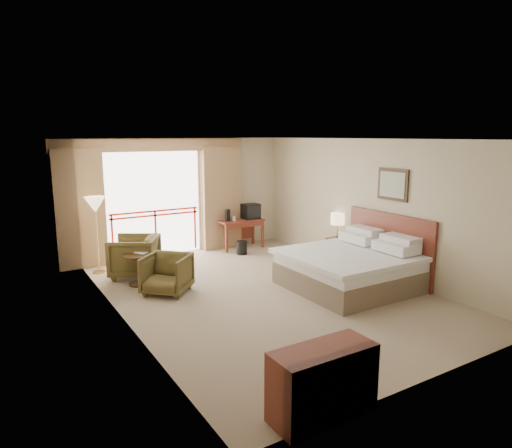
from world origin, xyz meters
TOP-DOWN VIEW (x-y plane):
  - floor at (0.00, 0.00)m, footprint 7.00×7.00m
  - ceiling at (0.00, 0.00)m, footprint 7.00×7.00m
  - wall_back at (0.00, 3.50)m, footprint 5.00×0.00m
  - wall_front at (0.00, -3.50)m, footprint 5.00×0.00m
  - wall_left at (-2.50, 0.00)m, footprint 0.00×7.00m
  - wall_right at (2.50, 0.00)m, footprint 0.00×7.00m
  - balcony_door at (-0.80, 3.48)m, footprint 2.40×0.00m
  - balcony_railing at (-0.80, 3.46)m, footprint 2.09×0.03m
  - curtain_left at (-2.45, 3.35)m, footprint 1.00×0.26m
  - curtain_right at (0.85, 3.35)m, footprint 1.00×0.26m
  - valance at (-0.80, 3.38)m, footprint 4.40×0.22m
  - hvac_vent at (1.30, 3.47)m, footprint 0.50×0.04m
  - bed at (1.50, -0.60)m, footprint 2.13×2.06m
  - headboard at (2.46, -0.60)m, footprint 0.06×2.10m
  - framed_art at (2.47, -0.60)m, footprint 0.04×0.72m
  - nightstand at (2.43, 0.80)m, footprint 0.39×0.46m
  - table_lamp at (2.43, 0.85)m, footprint 0.31×0.31m
  - phone at (2.38, 0.65)m, footprint 0.18×0.14m
  - desk at (1.22, 3.10)m, footprint 1.10×0.53m
  - tv at (1.52, 3.05)m, footprint 0.41×0.33m
  - coffee_maker at (0.87, 3.05)m, footprint 0.13×0.13m
  - cup at (1.02, 3.00)m, footprint 0.09×0.09m
  - wastebasket at (0.96, 2.51)m, footprint 0.32×0.32m
  - armchair_far at (-1.71, 2.13)m, footprint 1.22×1.22m
  - armchair_near at (-1.51, 0.86)m, footprint 1.08×1.08m
  - side_table at (-1.80, 1.57)m, footprint 0.53×0.53m
  - book at (-1.80, 1.57)m, footprint 0.27×0.29m
  - floor_lamp at (-2.26, 2.77)m, footprint 0.40×0.40m
  - dresser at (-1.47, -3.40)m, footprint 1.09×0.46m

SIDE VIEW (x-z plane):
  - floor at x=0.00m, z-range 0.00..0.00m
  - armchair_far at x=-1.71m, z-range -0.41..0.41m
  - armchair_near at x=-1.51m, z-range -0.35..0.35m
  - wastebasket at x=0.96m, z-range 0.00..0.31m
  - nightstand at x=2.43m, z-range 0.00..0.54m
  - dresser at x=-1.47m, z-range 0.00..0.72m
  - bed at x=1.50m, z-range -0.11..0.86m
  - side_table at x=-1.80m, z-range 0.11..0.69m
  - desk at x=1.22m, z-range 0.20..0.92m
  - phone at x=2.38m, z-range 0.54..0.62m
  - book at x=-1.80m, z-range 0.58..0.60m
  - headboard at x=2.46m, z-range 0.00..1.30m
  - cup at x=1.02m, z-range 0.72..0.82m
  - balcony_railing at x=-0.80m, z-range 0.30..1.32m
  - coffee_maker at x=0.87m, z-range 0.72..1.00m
  - tv at x=1.52m, z-range 0.72..1.09m
  - table_lamp at x=2.43m, z-range 0.69..1.23m
  - balcony_door at x=-0.80m, z-range 0.00..2.40m
  - curtain_left at x=-2.45m, z-range 0.00..2.50m
  - curtain_right at x=0.85m, z-range 0.00..2.50m
  - floor_lamp at x=-2.26m, z-range 0.56..2.13m
  - wall_left at x=-2.50m, z-range -2.15..4.85m
  - wall_right at x=2.50m, z-range -2.15..4.85m
  - wall_back at x=0.00m, z-range -1.15..3.85m
  - wall_front at x=0.00m, z-range -1.15..3.85m
  - framed_art at x=2.47m, z-range 1.55..2.15m
  - hvac_vent at x=1.30m, z-range 2.10..2.60m
  - valance at x=-0.80m, z-range 2.41..2.69m
  - ceiling at x=0.00m, z-range 2.70..2.70m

